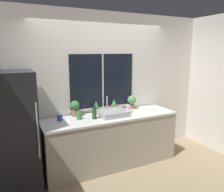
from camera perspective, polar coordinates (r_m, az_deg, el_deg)
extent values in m
plane|color=#937F60|center=(3.91, 2.01, -19.28)|extent=(14.00, 14.00, 0.00)
cube|color=silver|center=(4.05, -2.62, 2.26)|extent=(8.00, 0.06, 2.70)
cube|color=black|center=(4.00, -2.43, 3.94)|extent=(1.24, 0.01, 0.97)
cube|color=silver|center=(3.99, -2.40, 3.93)|extent=(0.02, 0.01, 0.97)
cube|color=silver|center=(4.09, -2.34, -3.04)|extent=(1.30, 0.04, 0.03)
cube|color=silver|center=(5.87, 14.08, 4.86)|extent=(0.06, 7.00, 2.70)
cube|color=#B2A893|center=(3.97, -0.19, -11.72)|extent=(2.36, 0.64, 0.87)
cube|color=silver|center=(3.81, -0.19, -5.44)|extent=(2.38, 0.67, 0.03)
cube|color=#232328|center=(3.44, -24.49, -8.74)|extent=(0.66, 0.65, 1.75)
cylinder|color=silver|center=(3.11, -18.80, -8.71)|extent=(0.02, 0.02, 0.79)
cube|color=#ADADB2|center=(3.80, 0.20, -4.49)|extent=(0.48, 0.41, 0.09)
cylinder|color=#B7B7BC|center=(4.01, -1.28, -4.07)|extent=(0.04, 0.04, 0.03)
cylinder|color=#B7B7BC|center=(3.97, -1.29, -1.95)|extent=(0.02, 0.02, 0.28)
cylinder|color=#9E6B4C|center=(3.82, -9.60, -4.40)|extent=(0.11, 0.11, 0.12)
sphere|color=#387A3D|center=(3.78, -9.67, -2.40)|extent=(0.16, 0.16, 0.16)
cylinder|color=#9E6B4C|center=(3.94, -4.17, -3.87)|extent=(0.12, 0.12, 0.10)
cone|color=#387A3D|center=(3.91, -4.19, -2.24)|extent=(0.12, 0.12, 0.13)
cylinder|color=#9E6B4C|center=(4.08, 0.54, -3.21)|extent=(0.11, 0.11, 0.11)
cone|color=#387A3D|center=(4.05, 0.54, -1.63)|extent=(0.11, 0.11, 0.12)
cylinder|color=#9E6B4C|center=(4.26, 5.12, -2.74)|extent=(0.09, 0.09, 0.09)
sphere|color=#569951|center=(4.23, 5.15, -1.04)|extent=(0.17, 0.17, 0.17)
cylinder|color=white|center=(3.96, 4.26, -3.31)|extent=(0.06, 0.06, 0.16)
cylinder|color=black|center=(3.94, 4.28, -1.84)|extent=(0.03, 0.03, 0.05)
cylinder|color=#235128|center=(3.62, -4.64, -4.52)|extent=(0.07, 0.07, 0.19)
cylinder|color=black|center=(3.59, -4.67, -2.62)|extent=(0.03, 0.03, 0.05)
cylinder|color=#38844C|center=(3.64, -8.59, -5.25)|extent=(0.08, 0.08, 0.10)
cylinder|color=#3351AD|center=(3.64, -13.46, -5.55)|extent=(0.09, 0.09, 0.09)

